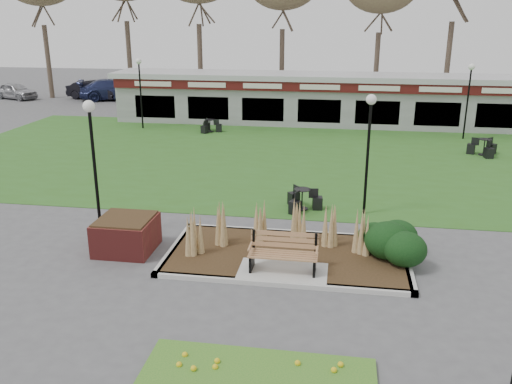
# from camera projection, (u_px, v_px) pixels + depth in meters

# --- Properties ---
(ground) EXTENTS (100.00, 100.00, 0.00)m
(ground) POSITION_uv_depth(u_px,v_px,m) (282.00, 278.00, 13.33)
(ground) COLOR #515154
(ground) RESTS_ON ground
(lawn) EXTENTS (34.00, 16.00, 0.02)m
(lawn) POSITION_uv_depth(u_px,v_px,m) (312.00, 157.00, 24.58)
(lawn) COLOR #31611E
(lawn) RESTS_ON ground
(planting_bed) EXTENTS (6.75, 3.40, 1.27)m
(planting_bed) POSITION_uv_depth(u_px,v_px,m) (336.00, 246.00, 14.29)
(planting_bed) COLOR #312513
(planting_bed) RESTS_ON ground
(park_bench) EXTENTS (1.70, 0.66, 0.93)m
(park_bench) POSITION_uv_depth(u_px,v_px,m) (284.00, 252.00, 13.38)
(park_bench) COLOR #A06948
(park_bench) RESTS_ON ground
(brick_planter) EXTENTS (1.50, 1.50, 0.95)m
(brick_planter) POSITION_uv_depth(u_px,v_px,m) (126.00, 234.00, 14.77)
(brick_planter) COLOR maroon
(brick_planter) RESTS_ON ground
(food_pavilion) EXTENTS (24.60, 3.40, 2.90)m
(food_pavilion) POSITION_uv_depth(u_px,v_px,m) (321.00, 99.00, 31.59)
(food_pavilion) COLOR gray
(food_pavilion) RESTS_ON ground
(lamp_post_near_left) EXTENTS (0.32, 0.32, 3.88)m
(lamp_post_near_left) POSITION_uv_depth(u_px,v_px,m) (369.00, 128.00, 16.73)
(lamp_post_near_left) COLOR black
(lamp_post_near_left) RESTS_ON ground
(lamp_post_mid_left) EXTENTS (0.33, 0.33, 3.98)m
(lamp_post_mid_left) POSITION_uv_depth(u_px,v_px,m) (92.00, 139.00, 14.92)
(lamp_post_mid_left) COLOR black
(lamp_post_mid_left) RESTS_ON ground
(lamp_post_far_right) EXTENTS (0.32, 0.32, 3.84)m
(lamp_post_far_right) POSITION_uv_depth(u_px,v_px,m) (470.00, 85.00, 27.27)
(lamp_post_far_right) COLOR black
(lamp_post_far_right) RESTS_ON ground
(lamp_post_far_left) EXTENTS (0.32, 0.32, 3.89)m
(lamp_post_far_left) POSITION_uv_depth(u_px,v_px,m) (140.00, 78.00, 29.85)
(lamp_post_far_left) COLOR black
(lamp_post_far_left) RESTS_ON ground
(bistro_set_a) EXTENTS (1.22, 1.31, 0.70)m
(bistro_set_a) POSITION_uv_depth(u_px,v_px,m) (302.00, 202.00, 17.92)
(bistro_set_a) COLOR black
(bistro_set_a) RESTS_ON ground
(bistro_set_b) EXTENTS (1.16, 1.26, 0.67)m
(bistro_set_b) POSITION_uv_depth(u_px,v_px,m) (210.00, 128.00, 29.73)
(bistro_set_b) COLOR black
(bistro_set_b) RESTS_ON ground
(bistro_set_d) EXTENTS (1.39, 1.34, 0.75)m
(bistro_set_d) POSITION_uv_depth(u_px,v_px,m) (484.00, 150.00, 24.79)
(bistro_set_d) COLOR black
(bistro_set_d) RESTS_ON ground
(car_silver) EXTENTS (3.92, 2.60, 1.24)m
(car_silver) POSITION_uv_depth(u_px,v_px,m) (15.00, 91.00, 41.14)
(car_silver) COLOR #A9A9AE
(car_silver) RESTS_ON ground
(car_black) EXTENTS (4.46, 2.38, 1.40)m
(car_black) POSITION_uv_depth(u_px,v_px,m) (94.00, 90.00, 41.02)
(car_black) COLOR black
(car_black) RESTS_ON ground
(car_blue) EXTENTS (5.73, 3.93, 1.54)m
(car_blue) POSITION_uv_depth(u_px,v_px,m) (115.00, 90.00, 40.74)
(car_blue) COLOR navy
(car_blue) RESTS_ON ground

